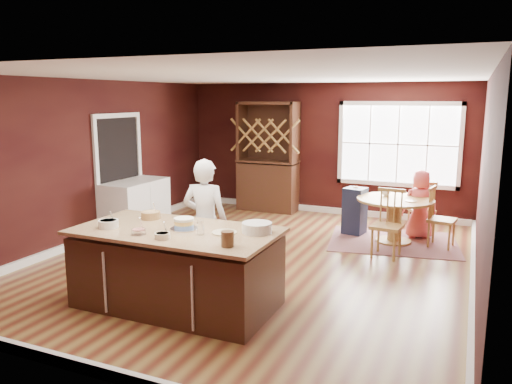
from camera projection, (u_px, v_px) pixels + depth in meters
room_shell at (257, 171)px, 7.23m from camera, size 7.00×7.00×7.00m
window at (398, 144)px, 9.74m from camera, size 2.36×0.10×1.66m
doorway at (120, 175)px, 9.00m from camera, size 0.08×1.26×2.13m
kitchen_island at (177, 269)px, 5.80m from camera, size 2.34×1.23×0.92m
dining_table at (395, 211)px, 8.32m from camera, size 1.26×1.26×0.75m
baker at (205, 222)px, 6.46m from camera, size 0.65×0.48×1.64m
layer_cake at (184, 224)px, 5.70m from camera, size 0.32×0.32×0.13m
bowl_blue at (108, 224)px, 5.78m from camera, size 0.23×0.23×0.09m
bowl_yellow at (151, 215)px, 6.20m from camera, size 0.24×0.24×0.09m
bowl_pink at (139, 232)px, 5.49m from camera, size 0.17×0.17×0.06m
bowl_olive at (162, 236)px, 5.32m from camera, size 0.17×0.17×0.06m
drinking_glass at (200, 228)px, 5.47m from camera, size 0.08×0.08×0.16m
dinner_plate at (224, 233)px, 5.53m from camera, size 0.28×0.28×0.02m
white_tub at (257, 228)px, 5.56m from camera, size 0.34×0.34×0.12m
stoneware_crock at (228, 239)px, 5.04m from camera, size 0.13×0.13×0.16m
toy_figurine at (224, 238)px, 5.20m from camera, size 0.05×0.05×0.08m
rug at (393, 242)px, 8.42m from camera, size 2.31×1.92×0.01m
chair_east at (442, 217)px, 8.06m from camera, size 0.46×0.48×1.00m
chair_south at (387, 223)px, 7.55m from camera, size 0.49×0.47×1.05m
chair_north at (421, 207)px, 8.85m from camera, size 0.54×0.53×0.98m
seated_woman at (420, 204)px, 8.55m from camera, size 0.67×0.54×1.20m
high_chair at (355, 210)px, 8.86m from camera, size 0.41×0.41×0.87m
toddler at (355, 188)px, 8.88m from camera, size 0.18×0.14×0.26m
table_plate at (411, 201)px, 8.05m from camera, size 0.19×0.19×0.01m
table_cup at (386, 193)px, 8.50m from camera, size 0.15×0.15×0.10m
hutch at (268, 157)px, 10.62m from camera, size 1.26×0.53×2.32m
washer at (125, 210)px, 8.69m from camera, size 0.65×0.63×0.94m
dryer at (147, 203)px, 9.26m from camera, size 0.65×0.63×0.94m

